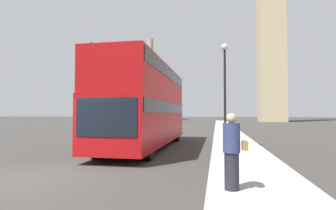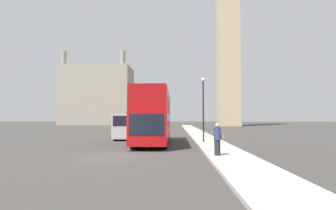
% 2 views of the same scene
% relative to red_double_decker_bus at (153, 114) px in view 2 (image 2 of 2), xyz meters
% --- Properties ---
extents(ground_plane, '(300.00, 300.00, 0.00)m').
position_rel_red_double_decker_bus_xyz_m(ground_plane, '(-1.45, -7.02, -2.45)').
color(ground_plane, '#383533').
extents(sidewalk_strip, '(2.52, 120.00, 0.15)m').
position_rel_red_double_decker_bus_xyz_m(sidewalk_strip, '(4.81, -7.02, -2.37)').
color(sidewalk_strip, '#ADA89E').
rests_on(sidewalk_strip, ground_plane).
extents(building_block_distant, '(21.19, 12.53, 22.45)m').
position_rel_red_double_decker_bus_xyz_m(building_block_distant, '(-23.13, 61.06, 6.80)').
color(building_block_distant, '#9E937F').
rests_on(building_block_distant, ground_plane).
extents(red_double_decker_bus, '(2.59, 10.61, 4.40)m').
position_rel_red_double_decker_bus_xyz_m(red_double_decker_bus, '(0.00, 0.00, 0.00)').
color(red_double_decker_bus, '#A80F11').
rests_on(red_double_decker_bus, ground_plane).
extents(white_van, '(1.94, 5.98, 2.55)m').
position_rel_red_double_decker_bus_xyz_m(white_van, '(-3.12, 4.93, -1.08)').
color(white_van, '#B2B7BC').
rests_on(white_van, ground_plane).
extents(pedestrian, '(0.54, 0.38, 1.71)m').
position_rel_red_double_decker_bus_xyz_m(pedestrian, '(4.11, -7.80, -1.44)').
color(pedestrian, '#23232D').
rests_on(pedestrian, sidewalk_strip).
extents(street_lamp, '(0.36, 0.36, 5.43)m').
position_rel_red_double_decker_bus_xyz_m(street_lamp, '(4.22, 0.30, 1.30)').
color(street_lamp, black).
rests_on(street_lamp, sidewalk_strip).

